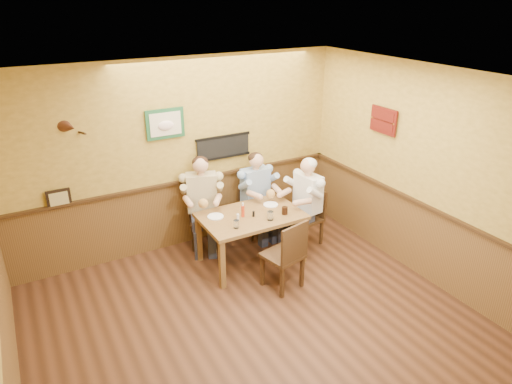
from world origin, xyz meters
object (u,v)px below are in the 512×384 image
(chair_near_side, at_px, (283,254))
(dining_table, at_px, (251,220))
(hot_sauce_bottle, at_px, (243,211))
(salt_shaker, at_px, (238,217))
(water_glass_left, at_px, (236,224))
(diner_blue_polo, at_px, (255,199))
(diner_white_elder, at_px, (307,206))
(cola_tumbler, at_px, (285,211))
(pepper_shaker, at_px, (254,214))
(diner_tan_shirt, at_px, (202,207))
(chair_right_end, at_px, (307,218))
(water_glass_mid, at_px, (270,216))
(chair_back_left, at_px, (203,218))
(chair_back_right, at_px, (255,210))

(chair_near_side, bearing_deg, dining_table, -97.69)
(hot_sauce_bottle, distance_m, salt_shaker, 0.13)
(dining_table, bearing_deg, water_glass_left, -145.25)
(diner_blue_polo, distance_m, water_glass_left, 1.23)
(diner_white_elder, relative_size, salt_shaker, 13.58)
(diner_blue_polo, bearing_deg, cola_tumbler, -94.96)
(pepper_shaker, bearing_deg, diner_tan_shirt, 116.19)
(diner_tan_shirt, xyz_separation_m, pepper_shaker, (0.41, -0.83, 0.15))
(chair_right_end, relative_size, cola_tumbler, 8.12)
(dining_table, relative_size, chair_near_side, 1.43)
(water_glass_mid, relative_size, salt_shaker, 1.37)
(water_glass_left, xyz_separation_m, hot_sauce_bottle, (0.23, 0.24, 0.04))
(chair_right_end, bearing_deg, chair_back_left, -124.86)
(chair_near_side, distance_m, water_glass_mid, 0.57)
(chair_back_right, distance_m, water_glass_mid, 1.05)
(chair_back_right, bearing_deg, cola_tumbler, -94.96)
(cola_tumbler, height_order, pepper_shaker, cola_tumbler)
(chair_back_left, bearing_deg, water_glass_left, -66.83)
(cola_tumbler, bearing_deg, chair_back_right, 88.40)
(diner_white_elder, bearing_deg, dining_table, -95.01)
(diner_white_elder, distance_m, cola_tumbler, 0.66)
(diner_blue_polo, bearing_deg, chair_back_right, 0.00)
(diner_white_elder, height_order, hot_sauce_bottle, diner_white_elder)
(diner_tan_shirt, height_order, water_glass_mid, diner_tan_shirt)
(chair_right_end, bearing_deg, chair_back_right, -146.23)
(water_glass_mid, height_order, cola_tumbler, water_glass_mid)
(chair_near_side, distance_m, diner_white_elder, 1.21)
(diner_blue_polo, bearing_deg, water_glass_mid, -110.50)
(chair_back_left, relative_size, cola_tumbler, 8.38)
(water_glass_left, xyz_separation_m, water_glass_mid, (0.51, -0.02, 0.01))
(chair_back_left, distance_m, hot_sauce_bottle, 0.91)
(water_glass_left, relative_size, water_glass_mid, 0.88)
(chair_right_end, distance_m, hot_sauce_bottle, 1.19)
(chair_back_right, xyz_separation_m, chair_right_end, (0.55, -0.62, 0.00))
(diner_blue_polo, bearing_deg, diner_tan_shirt, 170.29)
(diner_white_elder, distance_m, hot_sauce_bottle, 1.14)
(dining_table, xyz_separation_m, water_glass_mid, (0.15, -0.27, 0.16))
(salt_shaker, bearing_deg, dining_table, 14.99)
(chair_near_side, height_order, pepper_shaker, chair_near_side)
(diner_white_elder, bearing_deg, chair_near_side, -57.72)
(pepper_shaker, bearing_deg, salt_shaker, 178.26)
(diner_white_elder, xyz_separation_m, hot_sauce_bottle, (-1.12, -0.05, 0.22))
(chair_right_end, height_order, diner_blue_polo, diner_blue_polo)
(hot_sauce_bottle, bearing_deg, diner_white_elder, 2.61)
(diner_blue_polo, relative_size, water_glass_mid, 9.82)
(diner_tan_shirt, distance_m, diner_white_elder, 1.57)
(chair_back_right, bearing_deg, diner_blue_polo, 0.00)
(dining_table, xyz_separation_m, salt_shaker, (-0.24, -0.06, 0.14))
(water_glass_left, height_order, hot_sauce_bottle, hot_sauce_bottle)
(chair_back_right, xyz_separation_m, hot_sauce_bottle, (-0.57, -0.67, 0.41))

